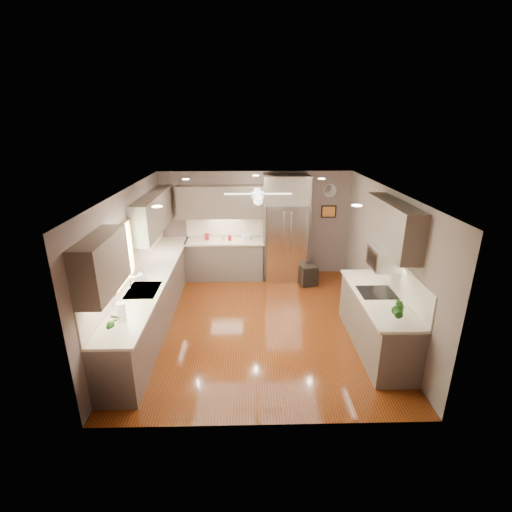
{
  "coord_description": "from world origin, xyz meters",
  "views": [
    {
      "loc": [
        -0.19,
        -6.13,
        3.57
      ],
      "look_at": [
        -0.03,
        0.6,
        1.12
      ],
      "focal_mm": 26.0,
      "sensor_mm": 36.0,
      "label": 1
    }
  ],
  "objects_px": {
    "canister_a": "(207,236)",
    "bowl": "(247,239)",
    "potted_plant_left": "(113,321)",
    "stool": "(308,275)",
    "microwave": "(384,258)",
    "refrigerator": "(286,230)",
    "potted_plant_right": "(399,309)",
    "canister_c": "(223,237)",
    "canister_d": "(230,238)",
    "paper_towel": "(121,312)",
    "soap_bottle": "(141,276)",
    "canister_b": "(210,237)"
  },
  "relations": [
    {
      "from": "canister_c",
      "to": "paper_towel",
      "type": "bearing_deg",
      "value": -107.6
    },
    {
      "from": "stool",
      "to": "paper_towel",
      "type": "relative_size",
      "value": 1.49
    },
    {
      "from": "canister_a",
      "to": "canister_d",
      "type": "xyz_separation_m",
      "value": [
        0.54,
        -0.07,
        -0.02
      ]
    },
    {
      "from": "refrigerator",
      "to": "canister_c",
      "type": "bearing_deg",
      "value": 178.23
    },
    {
      "from": "canister_b",
      "to": "canister_c",
      "type": "bearing_deg",
      "value": -9.4
    },
    {
      "from": "canister_c",
      "to": "potted_plant_right",
      "type": "bearing_deg",
      "value": -55.05
    },
    {
      "from": "paper_towel",
      "to": "canister_c",
      "type": "bearing_deg",
      "value": 72.4
    },
    {
      "from": "canister_c",
      "to": "paper_towel",
      "type": "xyz_separation_m",
      "value": [
        -1.18,
        -3.73,
        0.05
      ]
    },
    {
      "from": "soap_bottle",
      "to": "canister_c",
      "type": "bearing_deg",
      "value": 60.89
    },
    {
      "from": "potted_plant_right",
      "to": "refrigerator",
      "type": "bearing_deg",
      "value": 107.68
    },
    {
      "from": "canister_d",
      "to": "potted_plant_left",
      "type": "xyz_separation_m",
      "value": [
        -1.36,
        -3.99,
        0.1
      ]
    },
    {
      "from": "canister_c",
      "to": "microwave",
      "type": "bearing_deg",
      "value": -44.6
    },
    {
      "from": "canister_a",
      "to": "microwave",
      "type": "xyz_separation_m",
      "value": [
        3.18,
        -2.81,
        0.46
      ]
    },
    {
      "from": "potted_plant_left",
      "to": "stool",
      "type": "relative_size",
      "value": 0.71
    },
    {
      "from": "paper_towel",
      "to": "canister_a",
      "type": "bearing_deg",
      "value": 78.07
    },
    {
      "from": "potted_plant_left",
      "to": "stool",
      "type": "height_order",
      "value": "potted_plant_left"
    },
    {
      "from": "bowl",
      "to": "paper_towel",
      "type": "relative_size",
      "value": 0.77
    },
    {
      "from": "microwave",
      "to": "stool",
      "type": "distance_m",
      "value": 2.71
    },
    {
      "from": "canister_c",
      "to": "refrigerator",
      "type": "height_order",
      "value": "refrigerator"
    },
    {
      "from": "soap_bottle",
      "to": "paper_towel",
      "type": "height_order",
      "value": "paper_towel"
    },
    {
      "from": "refrigerator",
      "to": "paper_towel",
      "type": "relative_size",
      "value": 7.98
    },
    {
      "from": "canister_c",
      "to": "soap_bottle",
      "type": "relative_size",
      "value": 0.85
    },
    {
      "from": "refrigerator",
      "to": "stool",
      "type": "bearing_deg",
      "value": -41.88
    },
    {
      "from": "canister_a",
      "to": "soap_bottle",
      "type": "bearing_deg",
      "value": -110.98
    },
    {
      "from": "canister_b",
      "to": "canister_c",
      "type": "height_order",
      "value": "canister_c"
    },
    {
      "from": "soap_bottle",
      "to": "potted_plant_right",
      "type": "xyz_separation_m",
      "value": [
        3.97,
        -1.49,
        0.09
      ]
    },
    {
      "from": "canister_b",
      "to": "canister_a",
      "type": "bearing_deg",
      "value": 178.15
    },
    {
      "from": "canister_c",
      "to": "refrigerator",
      "type": "distance_m",
      "value": 1.48
    },
    {
      "from": "canister_b",
      "to": "stool",
      "type": "height_order",
      "value": "canister_b"
    },
    {
      "from": "potted_plant_left",
      "to": "potted_plant_right",
      "type": "relative_size",
      "value": 0.9
    },
    {
      "from": "potted_plant_left",
      "to": "stool",
      "type": "distance_m",
      "value": 4.81
    },
    {
      "from": "canister_c",
      "to": "potted_plant_left",
      "type": "distance_m",
      "value": 4.18
    },
    {
      "from": "canister_d",
      "to": "stool",
      "type": "distance_m",
      "value": 2.01
    },
    {
      "from": "canister_b",
      "to": "bowl",
      "type": "distance_m",
      "value": 0.86
    },
    {
      "from": "canister_c",
      "to": "refrigerator",
      "type": "bearing_deg",
      "value": -1.77
    },
    {
      "from": "paper_towel",
      "to": "potted_plant_left",
      "type": "bearing_deg",
      "value": -93.2
    },
    {
      "from": "refrigerator",
      "to": "potted_plant_right",
      "type": "bearing_deg",
      "value": -72.32
    },
    {
      "from": "canister_a",
      "to": "paper_towel",
      "type": "relative_size",
      "value": 0.51
    },
    {
      "from": "canister_b",
      "to": "refrigerator",
      "type": "relative_size",
      "value": 0.06
    },
    {
      "from": "canister_d",
      "to": "paper_towel",
      "type": "height_order",
      "value": "paper_towel"
    },
    {
      "from": "canister_a",
      "to": "canister_c",
      "type": "height_order",
      "value": "canister_c"
    },
    {
      "from": "soap_bottle",
      "to": "potted_plant_left",
      "type": "height_order",
      "value": "potted_plant_left"
    },
    {
      "from": "canister_d",
      "to": "canister_c",
      "type": "bearing_deg",
      "value": 173.05
    },
    {
      "from": "canister_c",
      "to": "bowl",
      "type": "relative_size",
      "value": 0.68
    },
    {
      "from": "canister_a",
      "to": "paper_towel",
      "type": "bearing_deg",
      "value": -101.93
    },
    {
      "from": "canister_c",
      "to": "canister_d",
      "type": "bearing_deg",
      "value": -6.95
    },
    {
      "from": "canister_b",
      "to": "canister_c",
      "type": "relative_size",
      "value": 0.88
    },
    {
      "from": "canister_a",
      "to": "bowl",
      "type": "bearing_deg",
      "value": -2.01
    },
    {
      "from": "canister_b",
      "to": "potted_plant_left",
      "type": "height_order",
      "value": "potted_plant_left"
    },
    {
      "from": "canister_d",
      "to": "microwave",
      "type": "bearing_deg",
      "value": -46.07
    }
  ]
}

